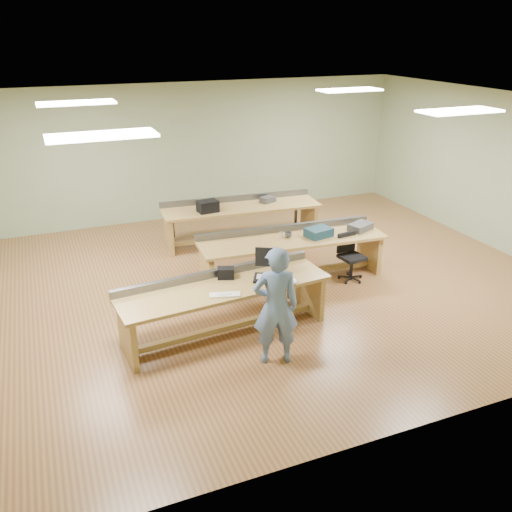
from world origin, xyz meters
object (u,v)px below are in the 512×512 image
(person, at_px, (276,306))
(laptop_base, at_px, (267,278))
(workbench_front, at_px, (224,298))
(camera_bag, at_px, (226,273))
(workbench_back, at_px, (241,215))
(drinks_can, at_px, (281,235))
(workbench_mid, at_px, (291,248))
(parts_bin_teal, at_px, (319,232))
(task_chair, at_px, (350,263))
(parts_bin_grey, at_px, (360,227))
(mug, at_px, (288,235))

(person, height_order, laptop_base, person)
(workbench_front, distance_m, camera_bag, 0.36)
(workbench_front, xyz_separation_m, person, (0.38, -0.93, 0.25))
(workbench_back, bearing_deg, drinks_can, -85.69)
(workbench_front, bearing_deg, workbench_mid, 32.94)
(person, xyz_separation_m, parts_bin_teal, (1.76, 2.13, 0.01))
(laptop_base, relative_size, task_chair, 0.45)
(camera_bag, bearing_deg, workbench_back, 85.54)
(workbench_front, bearing_deg, drinks_can, 36.95)
(parts_bin_grey, xyz_separation_m, drinks_can, (-1.48, 0.15, -0.00))
(person, bearing_deg, drinks_can, -101.26)
(workbench_front, bearing_deg, workbench_back, 60.37)
(workbench_front, height_order, parts_bin_grey, parts_bin_grey)
(workbench_back, bearing_deg, task_chair, -61.40)
(person, bearing_deg, workbench_front, -53.07)
(parts_bin_teal, bearing_deg, drinks_can, 165.95)
(task_chair, height_order, parts_bin_grey, parts_bin_grey)
(mug, bearing_deg, laptop_base, -125.48)
(workbench_mid, distance_m, camera_bag, 1.94)
(workbench_front, xyz_separation_m, drinks_can, (1.50, 1.36, 0.25))
(workbench_mid, xyz_separation_m, camera_bag, (-1.58, -1.11, 0.27))
(laptop_base, bearing_deg, workbench_mid, 81.00)
(workbench_mid, bearing_deg, mug, 151.20)
(workbench_mid, relative_size, mug, 27.10)
(person, height_order, drinks_can, person)
(workbench_front, height_order, laptop_base, workbench_front)
(laptop_base, xyz_separation_m, task_chair, (1.98, 0.93, -0.47))
(workbench_front, xyz_separation_m, parts_bin_teal, (2.14, 1.20, 0.26))
(camera_bag, bearing_deg, person, -57.02)
(person, relative_size, parts_bin_teal, 3.80)
(laptop_base, xyz_separation_m, mug, (1.00, 1.41, 0.03))
(workbench_back, distance_m, camera_bag, 3.42)
(camera_bag, height_order, parts_bin_grey, camera_bag)
(workbench_back, bearing_deg, laptop_base, -100.12)
(person, distance_m, parts_bin_grey, 3.37)
(laptop_base, height_order, camera_bag, camera_bag)
(drinks_can, bearing_deg, parts_bin_grey, -5.88)
(task_chair, bearing_deg, mug, 146.98)
(task_chair, bearing_deg, parts_bin_teal, 138.20)
(mug, bearing_deg, camera_bag, -143.37)
(workbench_back, height_order, mug, workbench_back)
(task_chair, relative_size, parts_bin_teal, 1.93)
(task_chair, bearing_deg, person, -147.76)
(laptop_base, relative_size, mug, 3.04)
(workbench_mid, xyz_separation_m, drinks_can, (-0.18, 0.04, 0.24))
(workbench_back, height_order, person, person)
(workbench_front, relative_size, parts_bin_teal, 7.25)
(workbench_back, bearing_deg, workbench_mid, -80.54)
(camera_bag, xyz_separation_m, mug, (1.53, 1.14, -0.03))
(person, bearing_deg, camera_bag, -61.90)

